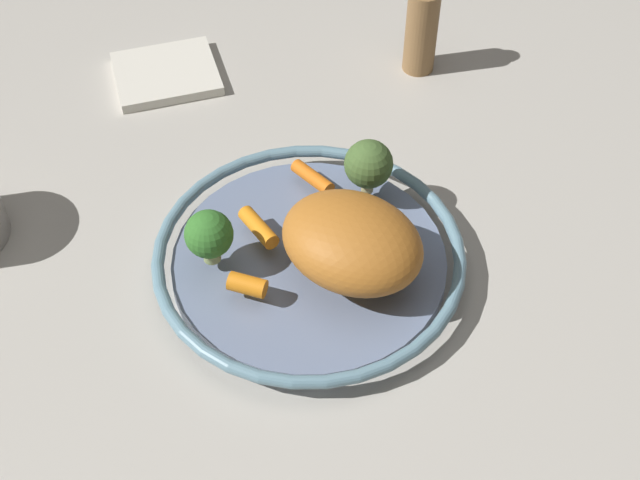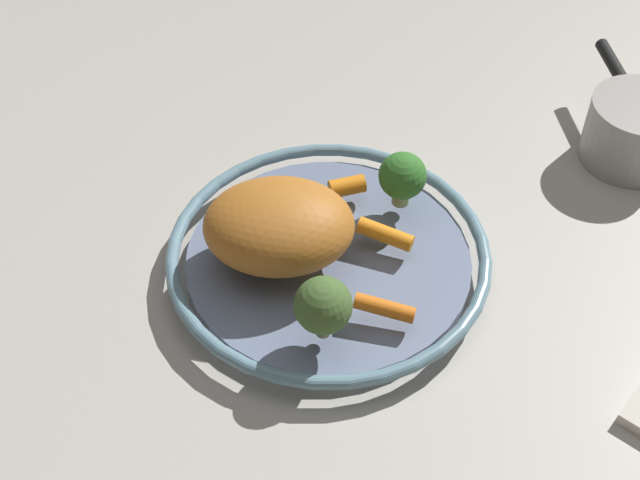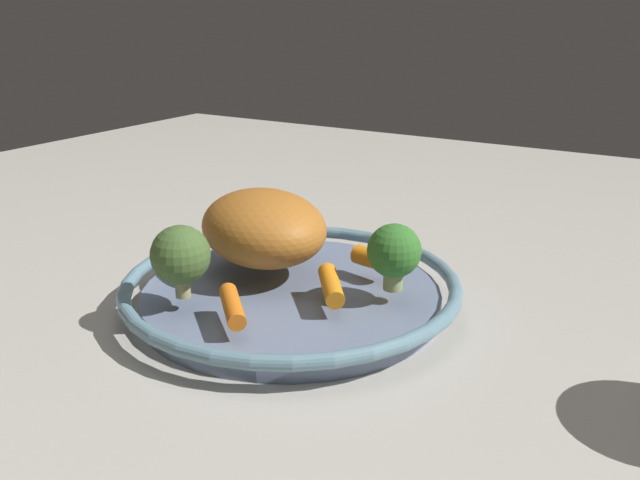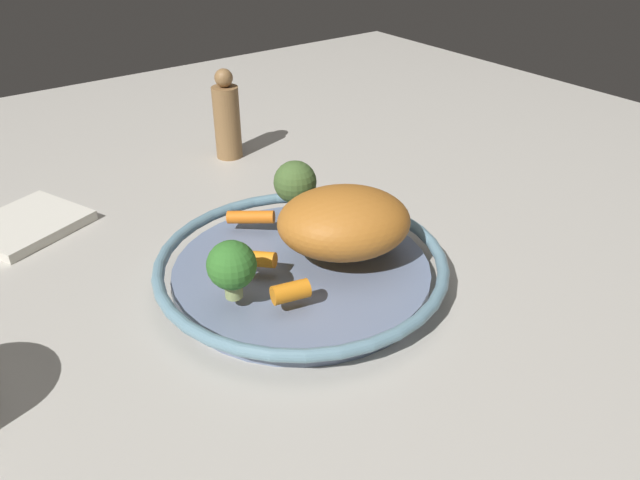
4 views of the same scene
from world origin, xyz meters
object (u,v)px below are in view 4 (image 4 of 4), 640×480
Objects in this scene: serving_bowl at (301,267)px; pepper_mill at (227,118)px; baby_carrot_right at (291,292)px; broccoli_floret_edge at (295,183)px; broccoli_floret_small at (232,266)px; baby_carrot_center at (250,258)px; roast_chicken_piece at (344,222)px; baby_carrot_near_rim at (251,217)px; dish_towel at (27,224)px.

pepper_mill reaches higher than serving_bowl.
broccoli_floret_edge is at bearing 53.78° from baby_carrot_right.
pepper_mill is (0.22, 0.41, -0.00)m from broccoli_floret_small.
pepper_mill is (0.18, 0.36, 0.02)m from baby_carrot_center.
roast_chicken_piece is (0.05, -0.02, 0.06)m from serving_bowl.
baby_carrot_near_rim is 0.32m from dish_towel.
serving_bowl is 0.11m from baby_carrot_near_rim.
dish_towel is at bearing 141.52° from broccoli_floret_edge.
dish_towel is (-0.29, 0.23, -0.07)m from broccoli_floret_edge.
baby_carrot_center is 0.10m from baby_carrot_near_rim.
baby_carrot_right is 0.43m from dish_towel.
broccoli_floret_edge is at bearing 36.30° from broccoli_floret_small.
roast_chicken_piece reaches higher than dish_towel.
serving_bowl is 0.40m from pepper_mill.
baby_carrot_right is at bearing -66.10° from dish_towel.
pepper_mill is (0.18, 0.45, 0.02)m from baby_carrot_right.
baby_carrot_near_rim is at bearing 72.59° from baby_carrot_right.
serving_bowl is 5.25× the size of broccoli_floret_small.
baby_carrot_center is (-0.06, 0.02, 0.03)m from serving_bowl.
roast_chicken_piece is 0.45m from dish_towel.
baby_carrot_right is at bearing -90.21° from baby_carrot_center.
broccoli_floret_edge is 0.29m from pepper_mill.
broccoli_floret_edge reaches higher than dish_towel.
serving_bowl is 2.29× the size of pepper_mill.
broccoli_floret_small is at bearing -178.80° from roast_chicken_piece.
baby_carrot_right is 0.08m from baby_carrot_center.
serving_bowl is 0.09m from baby_carrot_right.
baby_carrot_center is at bearing -115.80° from pepper_mill.
roast_chicken_piece is 0.12m from baby_carrot_center.
roast_chicken_piece reaches higher than baby_carrot_right.
dish_towel is (-0.13, 0.35, -0.07)m from broccoli_floret_small.
serving_bowl reaches higher than dish_towel.
serving_bowl is at bearing -86.76° from baby_carrot_near_rim.
pepper_mill is 0.36m from dish_towel.
dish_towel is at bearing 125.29° from serving_bowl.
pepper_mill is (0.12, 0.28, 0.03)m from baby_carrot_near_rim.
baby_carrot_right is at bearing -132.49° from serving_bowl.
dish_towel is (-0.17, 0.31, -0.04)m from baby_carrot_center.
roast_chicken_piece is 0.41m from pepper_mill.
baby_carrot_near_rim is (0.05, 0.09, -0.00)m from baby_carrot_center.
baby_carrot_near_rim is 0.31m from pepper_mill.
pepper_mill reaches higher than dish_towel.
broccoli_floret_small is (-0.10, -0.13, 0.03)m from baby_carrot_near_rim.
roast_chicken_piece is 2.58× the size of baby_carrot_near_rim.
roast_chicken_piece is 0.12m from baby_carrot_right.
baby_carrot_right is 0.48m from pepper_mill.
baby_carrot_near_rim is (-0.01, 0.10, 0.02)m from serving_bowl.
serving_bowl is 0.12m from broccoli_floret_small.
serving_bowl is 2.50× the size of dish_towel.
baby_carrot_near_rim reaches higher than serving_bowl.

